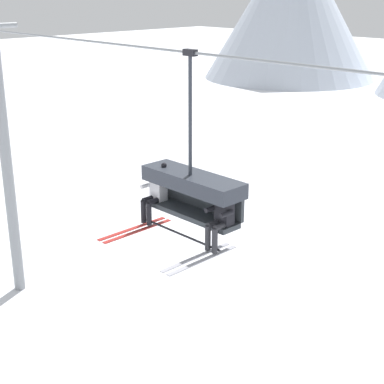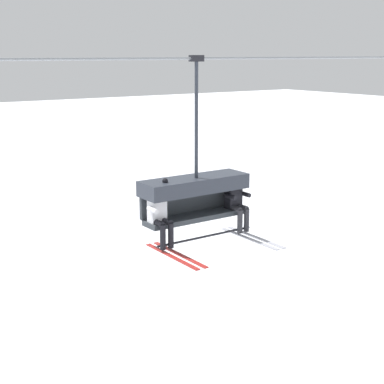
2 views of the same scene
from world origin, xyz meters
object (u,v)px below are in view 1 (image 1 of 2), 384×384
object	(u,v)px
lift_tower_near	(6,158)
skier_black	(220,218)
chairlift_chair	(193,187)
skier_white	(154,193)

from	to	relation	value
lift_tower_near	skier_black	distance (m)	10.33
chairlift_chair	skier_white	size ratio (longest dim) A/B	2.07
chairlift_chair	skier_white	distance (m)	0.99
chairlift_chair	lift_tower_near	bearing A→B (deg)	175.63
chairlift_chair	skier_black	xyz separation A→B (m)	(0.93, -0.22, -0.32)
lift_tower_near	chairlift_chair	bearing A→B (deg)	-4.37
lift_tower_near	skier_white	distance (m)	8.51
lift_tower_near	skier_black	bearing A→B (deg)	-5.20
lift_tower_near	skier_white	world-z (taller)	lift_tower_near
skier_white	skier_black	xyz separation A→B (m)	(1.85, -0.01, -0.02)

